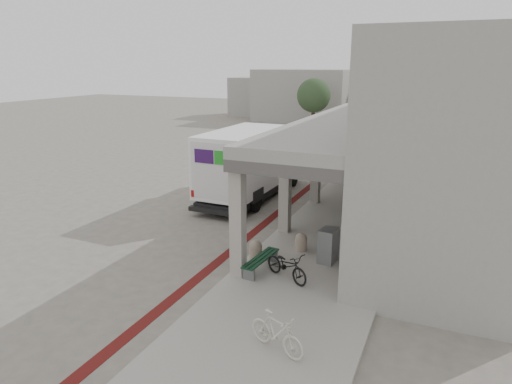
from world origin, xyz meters
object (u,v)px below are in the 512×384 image
at_px(bench, 261,261).
at_px(utility_cabinet, 328,246).
at_px(bicycle_cream, 277,332).
at_px(fedex_truck, 253,161).
at_px(bicycle_black, 287,265).

relative_size(bench, utility_cabinet, 1.64).
relative_size(utility_cabinet, bicycle_cream, 0.73).
xyz_separation_m(fedex_truck, utility_cabinet, (5.29, -6.10, -1.09)).
bearing_deg(bicycle_cream, bench, 48.83).
xyz_separation_m(bench, bicycle_black, (0.92, -0.24, 0.13)).
distance_m(fedex_truck, utility_cabinet, 8.15).
bearing_deg(bench, bicycle_cream, -56.75).
bearing_deg(bicycle_black, fedex_truck, 58.03).
height_order(fedex_truck, bench, fedex_truck).
relative_size(fedex_truck, bicycle_cream, 5.18).
bearing_deg(bench, utility_cabinet, 45.07).
bearing_deg(fedex_truck, bench, -63.25).
bearing_deg(bicycle_black, utility_cabinet, 2.43).
bearing_deg(bench, bicycle_black, -9.23).
bearing_deg(bicycle_cream, bicycle_black, 37.17).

